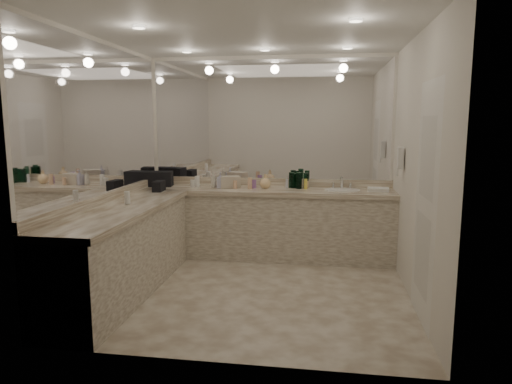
% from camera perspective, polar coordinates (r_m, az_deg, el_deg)
% --- Properties ---
extents(floor, '(3.20, 3.20, 0.00)m').
position_cam_1_polar(floor, '(4.92, -0.41, -12.05)').
color(floor, beige).
rests_on(floor, ground).
extents(ceiling, '(3.20, 3.20, 0.00)m').
position_cam_1_polar(ceiling, '(4.68, -0.45, 19.25)').
color(ceiling, white).
rests_on(ceiling, floor).
extents(wall_back, '(3.20, 0.02, 2.60)m').
position_cam_1_polar(wall_back, '(6.10, 1.77, 4.54)').
color(wall_back, silver).
rests_on(wall_back, floor).
extents(wall_left, '(0.02, 3.00, 2.60)m').
position_cam_1_polar(wall_left, '(5.12, -18.44, 3.28)').
color(wall_left, silver).
rests_on(wall_left, floor).
extents(wall_right, '(0.02, 3.00, 2.60)m').
position_cam_1_polar(wall_right, '(4.65, 19.46, 2.72)').
color(wall_right, silver).
rests_on(wall_right, floor).
extents(vanity_back_base, '(3.20, 0.60, 0.84)m').
position_cam_1_polar(vanity_back_base, '(5.94, 1.38, -4.17)').
color(vanity_back_base, silver).
rests_on(vanity_back_base, floor).
extents(vanity_back_top, '(3.20, 0.64, 0.06)m').
position_cam_1_polar(vanity_back_top, '(5.84, 1.39, 0.12)').
color(vanity_back_top, beige).
rests_on(vanity_back_top, vanity_back_base).
extents(vanity_left_base, '(0.60, 2.40, 0.84)m').
position_cam_1_polar(vanity_left_base, '(4.88, -16.37, -7.40)').
color(vanity_left_base, silver).
rests_on(vanity_left_base, floor).
extents(vanity_left_top, '(0.64, 2.42, 0.06)m').
position_cam_1_polar(vanity_left_top, '(4.78, -16.49, -2.21)').
color(vanity_left_top, beige).
rests_on(vanity_left_top, vanity_left_base).
extents(backsplash_back, '(3.20, 0.04, 0.10)m').
position_cam_1_polar(backsplash_back, '(6.12, 1.73, 1.26)').
color(backsplash_back, beige).
rests_on(backsplash_back, vanity_back_top).
extents(backsplash_left, '(0.04, 3.00, 0.10)m').
position_cam_1_polar(backsplash_left, '(5.15, -18.06, -0.59)').
color(backsplash_left, beige).
rests_on(backsplash_left, vanity_left_top).
extents(mirror_back, '(3.12, 0.01, 1.55)m').
position_cam_1_polar(mirror_back, '(6.07, 1.77, 9.01)').
color(mirror_back, white).
rests_on(mirror_back, wall_back).
extents(mirror_left, '(0.01, 2.92, 1.55)m').
position_cam_1_polar(mirror_left, '(5.09, -18.58, 8.61)').
color(mirror_left, white).
rests_on(mirror_left, wall_left).
extents(sink, '(0.44, 0.44, 0.03)m').
position_cam_1_polar(sink, '(5.81, 10.74, 0.16)').
color(sink, white).
rests_on(sink, vanity_back_top).
extents(faucet, '(0.24, 0.16, 0.14)m').
position_cam_1_polar(faucet, '(6.01, 10.68, 1.17)').
color(faucet, silver).
rests_on(faucet, vanity_back_top).
extents(wall_phone, '(0.06, 0.10, 0.24)m').
position_cam_1_polar(wall_phone, '(5.33, 17.61, 4.06)').
color(wall_phone, white).
rests_on(wall_phone, wall_right).
extents(door, '(0.02, 0.82, 2.10)m').
position_cam_1_polar(door, '(4.20, 20.38, -1.39)').
color(door, white).
rests_on(door, wall_right).
extents(black_toiletry_bag, '(0.37, 0.26, 0.19)m').
position_cam_1_polar(black_toiletry_bag, '(6.20, -11.98, 1.61)').
color(black_toiletry_bag, black).
rests_on(black_toiletry_bag, vanity_back_top).
extents(black_bag_spill, '(0.13, 0.24, 0.13)m').
position_cam_1_polar(black_bag_spill, '(5.76, -12.05, 0.75)').
color(black_bag_spill, black).
rests_on(black_bag_spill, vanity_left_top).
extents(cream_cosmetic_case, '(0.29, 0.23, 0.15)m').
position_cam_1_polar(cream_cosmetic_case, '(5.95, -3.26, 1.27)').
color(cream_cosmetic_case, beige).
rests_on(cream_cosmetic_case, vanity_back_top).
extents(hand_towel, '(0.28, 0.20, 0.04)m').
position_cam_1_polar(hand_towel, '(5.84, 15.03, 0.32)').
color(hand_towel, white).
rests_on(hand_towel, vanity_back_top).
extents(lotion_left, '(0.06, 0.06, 0.13)m').
position_cam_1_polar(lotion_left, '(4.92, -15.80, -0.73)').
color(lotion_left, white).
rests_on(lotion_left, vanity_left_top).
extents(soap_bottle_a, '(0.09, 0.09, 0.19)m').
position_cam_1_polar(soap_bottle_a, '(5.96, -5.35, 1.48)').
color(soap_bottle_a, silver).
rests_on(soap_bottle_a, vanity_back_top).
extents(soap_bottle_b, '(0.12, 0.12, 0.21)m').
position_cam_1_polar(soap_bottle_b, '(5.92, -4.50, 1.51)').
color(soap_bottle_b, silver).
rests_on(soap_bottle_b, vanity_back_top).
extents(soap_bottle_c, '(0.18, 0.18, 0.18)m').
position_cam_1_polar(soap_bottle_c, '(5.88, 1.17, 1.37)').
color(soap_bottle_c, '#F6D094').
rests_on(soap_bottle_c, vanity_back_top).
extents(green_bottle_0, '(0.07, 0.07, 0.20)m').
position_cam_1_polar(green_bottle_0, '(5.94, 6.28, 1.45)').
color(green_bottle_0, '#0F4428').
rests_on(green_bottle_0, vanity_back_top).
extents(green_bottle_1, '(0.07, 0.07, 0.20)m').
position_cam_1_polar(green_bottle_1, '(5.95, 4.47, 1.51)').
color(green_bottle_1, '#0F4428').
rests_on(green_bottle_1, vanity_back_top).
extents(green_bottle_2, '(0.07, 0.07, 0.19)m').
position_cam_1_polar(green_bottle_2, '(5.93, 5.33, 1.42)').
color(green_bottle_2, '#0F4428').
rests_on(green_bottle_2, vanity_back_top).
extents(green_bottle_3, '(0.07, 0.07, 0.19)m').
position_cam_1_polar(green_bottle_3, '(5.92, 4.70, 1.40)').
color(green_bottle_3, '#0F4428').
rests_on(green_bottle_3, vanity_back_top).
extents(green_bottle_4, '(0.07, 0.07, 0.21)m').
position_cam_1_polar(green_bottle_4, '(5.86, 5.40, 1.43)').
color(green_bottle_4, '#0F4428').
rests_on(green_bottle_4, vanity_back_top).
extents(amenity_bottle_0, '(0.06, 0.06, 0.11)m').
position_cam_1_polar(amenity_bottle_0, '(5.89, -0.26, 1.01)').
color(amenity_bottle_0, '#9966B2').
rests_on(amenity_bottle_0, vanity_back_top).
extents(amenity_bottle_1, '(0.06, 0.06, 0.10)m').
position_cam_1_polar(amenity_bottle_1, '(6.03, -7.93, 1.07)').
color(amenity_bottle_1, white).
rests_on(amenity_bottle_1, vanity_back_top).
extents(amenity_bottle_2, '(0.04, 0.04, 0.12)m').
position_cam_1_polar(amenity_bottle_2, '(5.92, 3.90, 1.08)').
color(amenity_bottle_2, silver).
rests_on(amenity_bottle_2, vanity_back_top).
extents(amenity_bottle_3, '(0.04, 0.04, 0.13)m').
position_cam_1_polar(amenity_bottle_3, '(5.83, 6.23, 1.00)').
color(amenity_bottle_3, '#F2D84C').
rests_on(amenity_bottle_3, vanity_back_top).
extents(amenity_bottle_4, '(0.06, 0.06, 0.15)m').
position_cam_1_polar(amenity_bottle_4, '(6.02, -7.36, 1.29)').
color(amenity_bottle_4, white).
rests_on(amenity_bottle_4, vanity_back_top).
extents(amenity_bottle_5, '(0.05, 0.05, 0.11)m').
position_cam_1_polar(amenity_bottle_5, '(5.85, -2.62, 0.93)').
color(amenity_bottle_5, '#E0B28C').
rests_on(amenity_bottle_5, vanity_back_top).
extents(amenity_bottle_6, '(0.06, 0.06, 0.10)m').
position_cam_1_polar(amenity_bottle_6, '(5.93, 6.29, 0.95)').
color(amenity_bottle_6, '#E0B28C').
rests_on(amenity_bottle_6, vanity_back_top).
extents(amenity_bottle_7, '(0.06, 0.06, 0.15)m').
position_cam_1_polar(amenity_bottle_7, '(5.81, -0.77, 1.10)').
color(amenity_bottle_7, '#E0B28C').
rests_on(amenity_bottle_7, vanity_back_top).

